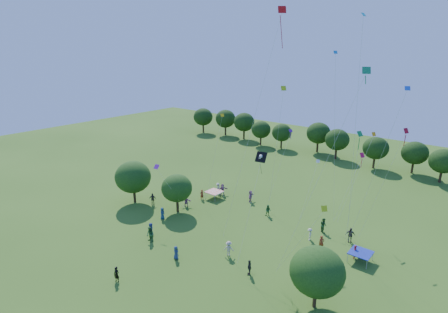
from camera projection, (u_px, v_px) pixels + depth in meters
near_tree_west at (133, 177)px, 50.80m from camera, size 5.18×5.18×6.34m
near_tree_north at (177, 188)px, 47.99m from camera, size 4.24×4.24×5.44m
near_tree_east at (317, 271)px, 29.84m from camera, size 4.74×4.74×5.75m
treeline at (347, 141)px, 70.41m from camera, size 88.01×8.77×6.77m
tent_red_stripe at (214, 192)px, 53.10m from camera, size 2.20×2.20×1.10m
tent_blue at (361, 253)px, 37.20m from camera, size 2.20×2.20×1.10m
man_in_black at (117, 274)px, 33.98m from camera, size 0.69×0.55×1.63m
crowd_person_0 at (151, 230)px, 42.37m from camera, size 0.94×0.88×1.70m
crowd_person_1 at (321, 243)px, 39.45m from camera, size 0.74×0.74×1.71m
crowd_person_2 at (150, 235)px, 41.05m from camera, size 0.97×0.58×1.88m
crowd_person_3 at (218, 188)px, 55.17m from camera, size 0.76×1.16×1.63m
crowd_person_4 at (153, 199)px, 50.85m from camera, size 1.14×0.99×1.79m
crowd_person_5 at (223, 189)px, 54.44m from camera, size 1.38×1.71×1.77m
crowd_person_6 at (176, 253)px, 37.70m from camera, size 0.81×0.52×1.52m
crowd_person_7 at (202, 195)px, 52.74m from camera, size 0.54×0.67×1.57m
crowd_person_8 at (323, 225)px, 43.31m from camera, size 1.02×0.94×1.84m
crowd_person_9 at (229, 249)px, 38.27m from camera, size 1.26×0.98×1.76m
crowd_person_10 at (350, 235)px, 41.00m from camera, size 1.18×0.91×1.83m
crowd_person_11 at (251, 196)px, 51.87m from camera, size 0.98×1.76×1.79m
crowd_person_12 at (162, 213)px, 46.64m from camera, size 0.71×0.91×1.62m
crowd_person_13 at (354, 252)px, 37.80m from camera, size 0.53×0.67×1.57m
crowd_person_14 at (268, 211)px, 47.44m from camera, size 0.90×0.70×1.61m
crowd_person_15 at (310, 234)px, 41.43m from camera, size 0.83×1.10×1.54m
crowd_person_16 at (249, 267)px, 35.08m from camera, size 0.88×1.06×1.65m
crowd_person_17 at (186, 201)px, 50.43m from camera, size 1.45×1.38×1.58m
pirate_kite at (261, 159)px, 36.54m from camera, size 1.61×5.59×10.18m
red_high_kite at (270, 60)px, 33.66m from camera, size 4.99×3.50×24.35m
small_kite_0 at (359, 164)px, 42.74m from camera, size 1.78×3.66×8.41m
small_kite_1 at (366, 154)px, 41.39m from camera, size 2.43×3.27×11.20m
small_kite_2 at (281, 112)px, 44.48m from camera, size 1.81×0.73×16.14m
small_kite_3 at (342, 125)px, 27.54m from camera, size 6.08×2.05×19.27m
small_kite_4 at (335, 114)px, 39.64m from camera, size 1.52×1.41×20.36m
small_kite_5 at (159, 171)px, 45.07m from camera, size 2.74×2.74×6.31m
small_kite_6 at (314, 173)px, 45.11m from camera, size 0.48×4.39×6.78m
small_kite_7 at (356, 114)px, 32.41m from camera, size 0.73×4.49×23.39m
small_kite_8 at (395, 156)px, 34.16m from camera, size 3.69×1.78×13.41m
small_kite_9 at (217, 141)px, 45.09m from camera, size 3.79×0.83×12.82m
small_kite_10 at (313, 224)px, 28.79m from camera, size 5.00×1.68×8.70m
small_kite_11 at (357, 155)px, 34.67m from camera, size 1.19×2.49×12.94m
small_kite_12 at (387, 142)px, 32.73m from camera, size 4.37×2.20×17.46m
small_kite_13 at (286, 146)px, 46.60m from camera, size 2.35×1.79×10.41m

